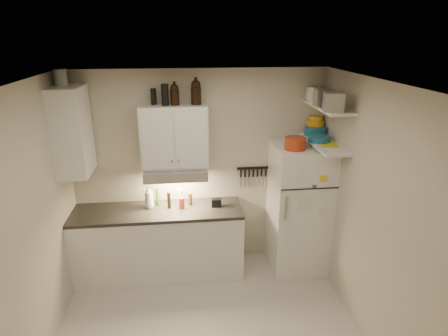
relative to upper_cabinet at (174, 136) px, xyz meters
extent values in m
cube|color=silver|center=(0.30, -1.33, 0.78)|extent=(3.20, 3.00, 0.02)
cube|color=#BEB4A2|center=(0.30, 0.18, -0.53)|extent=(3.20, 0.02, 2.60)
cube|color=#BEB4A2|center=(-1.31, -1.33, -0.53)|extent=(0.02, 3.00, 2.60)
cube|color=#BEB4A2|center=(1.91, -1.33, -0.53)|extent=(0.02, 3.00, 2.60)
cube|color=white|center=(-0.25, -0.14, -1.39)|extent=(2.10, 0.60, 0.88)
cube|color=#292723|center=(-0.25, -0.14, -0.93)|extent=(2.10, 0.62, 0.04)
cube|color=white|center=(0.00, 0.00, 0.00)|extent=(0.80, 0.33, 0.75)
cube|color=white|center=(-1.14, -0.14, 0.12)|extent=(0.33, 0.55, 1.00)
cube|color=silver|center=(0.00, -0.06, -0.44)|extent=(0.76, 0.46, 0.12)
cube|color=white|center=(1.55, -0.18, -0.98)|extent=(0.70, 0.68, 1.70)
cube|color=white|center=(1.75, -0.31, 0.38)|extent=(0.30, 0.95, 0.03)
cube|color=white|center=(1.75, -0.31, -0.07)|extent=(0.30, 0.95, 0.03)
cube|color=black|center=(1.00, 0.15, -0.51)|extent=(0.42, 0.02, 0.03)
cylinder|color=#A62F13|center=(1.41, -0.30, -0.05)|extent=(0.30, 0.30, 0.14)
cube|color=yellow|center=(1.77, -0.41, -0.09)|extent=(0.22, 0.26, 0.08)
cylinder|color=silver|center=(1.66, -0.28, -0.07)|extent=(0.08, 0.08, 0.11)
cylinder|color=silver|center=(1.70, 0.01, 0.48)|extent=(0.27, 0.27, 0.17)
cube|color=#AAAAAD|center=(1.68, -0.35, 0.49)|extent=(0.20, 0.18, 0.19)
cube|color=#AAAAAD|center=(1.68, -0.64, 0.49)|extent=(0.24, 0.24, 0.20)
cylinder|color=#175B80|center=(1.76, 0.03, 0.01)|extent=(0.28, 0.28, 0.11)
cylinder|color=orange|center=(1.78, 0.10, 0.09)|extent=(0.22, 0.22, 0.07)
cylinder|color=gold|center=(1.78, 0.10, 0.16)|extent=(0.17, 0.17, 0.06)
cylinder|color=#175B80|center=(1.71, -0.25, -0.02)|extent=(0.33, 0.33, 0.07)
cylinder|color=black|center=(-0.08, -0.03, 0.50)|extent=(0.10, 0.10, 0.24)
cylinder|color=black|center=(-0.22, 0.04, 0.47)|extent=(0.07, 0.07, 0.19)
cylinder|color=silver|center=(-1.19, -0.07, 0.71)|extent=(0.16, 0.16, 0.18)
imported|color=white|center=(-0.35, -0.06, -0.74)|extent=(0.16, 0.16, 0.33)
cylinder|color=#57391A|center=(0.16, -0.03, -0.83)|extent=(0.06, 0.06, 0.16)
cylinder|color=#436218|center=(-0.25, 0.01, -0.79)|extent=(0.05, 0.05, 0.23)
cylinder|color=black|center=(-0.10, -0.09, -0.80)|extent=(0.06, 0.06, 0.21)
cylinder|color=silver|center=(0.03, 0.02, -0.81)|extent=(0.09, 0.09, 0.20)
cylinder|color=#A62F13|center=(0.05, -0.12, -0.83)|extent=(0.08, 0.08, 0.14)
cube|color=black|center=(0.49, -0.12, -0.85)|extent=(0.13, 0.10, 0.10)
camera|label=1|loc=(0.10, -4.39, 1.17)|focal=30.00mm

